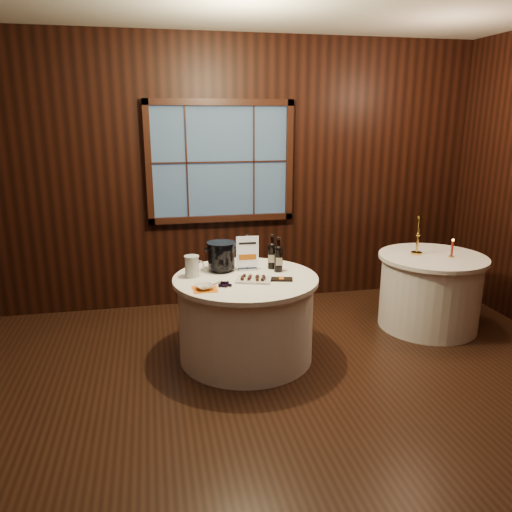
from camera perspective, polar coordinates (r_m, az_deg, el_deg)
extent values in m
plane|color=black|center=(3.84, 1.80, -18.02)|extent=(6.00, 6.00, 0.00)
cube|color=black|center=(5.69, -4.09, 9.20)|extent=(6.00, 0.02, 3.00)
cube|color=#385175|center=(5.65, -4.08, 10.68)|extent=(1.50, 0.01, 1.20)
cylinder|color=white|center=(4.53, -1.17, -7.29)|extent=(1.20, 1.20, 0.73)
cylinder|color=white|center=(4.40, -1.19, -2.66)|extent=(1.28, 1.28, 0.04)
cylinder|color=white|center=(5.50, 19.21, -4.03)|extent=(1.00, 1.00, 0.73)
cylinder|color=white|center=(5.38, 19.57, -0.16)|extent=(1.08, 1.08, 0.04)
cube|color=#AFAEB5|center=(4.60, -1.00, -1.47)|extent=(0.18, 0.11, 0.02)
cube|color=#AFAEB5|center=(4.55, -1.01, 0.52)|extent=(0.02, 0.02, 0.31)
cube|color=white|center=(4.54, -0.98, 0.48)|extent=(0.21, 0.02, 0.29)
cylinder|color=black|center=(4.61, 1.84, -0.19)|extent=(0.08, 0.08, 0.21)
sphere|color=black|center=(4.58, 1.85, 1.06)|extent=(0.08, 0.08, 0.08)
cylinder|color=black|center=(4.57, 1.86, 1.76)|extent=(0.03, 0.03, 0.09)
cylinder|color=black|center=(4.56, 1.86, 2.33)|extent=(0.03, 0.03, 0.02)
cube|color=beige|center=(4.57, 1.96, -0.32)|extent=(0.05, 0.02, 0.07)
cylinder|color=black|center=(4.52, 2.58, -0.52)|extent=(0.08, 0.08, 0.21)
sphere|color=black|center=(4.50, 2.59, 0.74)|extent=(0.08, 0.08, 0.08)
cylinder|color=black|center=(4.48, 2.60, 1.44)|extent=(0.03, 0.03, 0.09)
cylinder|color=black|center=(4.47, 2.61, 2.02)|extent=(0.03, 0.03, 0.02)
cube|color=beige|center=(4.49, 2.70, -0.66)|extent=(0.06, 0.01, 0.07)
cylinder|color=black|center=(4.58, -3.96, -1.49)|extent=(0.19, 0.19, 0.03)
cylinder|color=black|center=(4.54, -3.98, -0.01)|extent=(0.25, 0.25, 0.21)
cylinder|color=black|center=(4.51, -4.01, 1.42)|extent=(0.26, 0.26, 0.02)
cube|color=white|center=(4.29, -0.28, -2.74)|extent=(0.34, 0.28, 0.02)
cube|color=black|center=(4.31, 2.92, -2.67)|extent=(0.21, 0.14, 0.02)
cylinder|color=#382914|center=(4.16, -4.63, -3.20)|extent=(0.07, 0.03, 0.03)
cylinder|color=silver|center=(4.41, -7.34, -1.24)|extent=(0.12, 0.12, 0.18)
cylinder|color=silver|center=(4.39, -7.38, -0.06)|extent=(0.13, 0.13, 0.01)
torus|color=silver|center=(4.41, -6.53, -1.08)|extent=(0.09, 0.02, 0.09)
cube|color=orange|center=(4.10, -5.88, -3.78)|extent=(0.21, 0.21, 0.00)
imported|color=white|center=(4.10, -5.89, -3.52)|extent=(0.17, 0.17, 0.04)
cylinder|color=gold|center=(5.38, 17.87, 0.32)|extent=(0.11, 0.11, 0.02)
cylinder|color=gold|center=(5.34, 18.04, 2.26)|extent=(0.02, 0.02, 0.35)
cylinder|color=gold|center=(5.30, 18.21, 4.28)|extent=(0.06, 0.06, 0.03)
cylinder|color=gold|center=(5.38, 21.41, -0.06)|extent=(0.05, 0.05, 0.01)
cylinder|color=#A01C0C|center=(5.36, 21.50, 0.79)|extent=(0.02, 0.02, 0.15)
sphere|color=#FFB23F|center=(5.34, 21.59, 1.71)|extent=(0.02, 0.02, 0.02)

